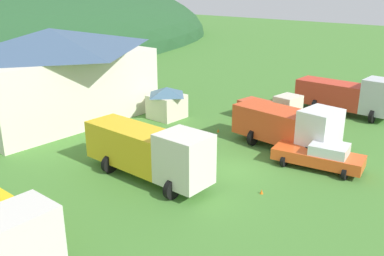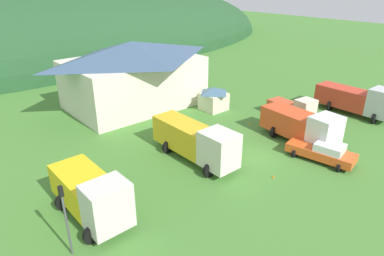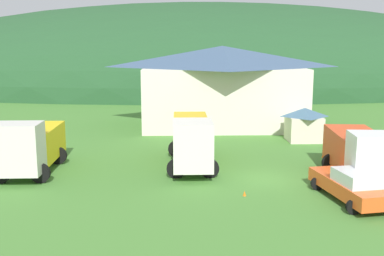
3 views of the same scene
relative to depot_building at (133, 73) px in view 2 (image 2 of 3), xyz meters
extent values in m
plane|color=#477F33|center=(0.91, -17.50, -3.79)|extent=(200.00, 200.00, 0.00)
ellipsoid|color=#234C28|center=(0.91, 43.82, -3.79)|extent=(125.48, 60.00, 29.15)
cube|color=silver|center=(0.00, 0.00, -1.07)|extent=(14.18, 9.66, 5.45)
pyramid|color=#3D5675|center=(0.00, 0.00, 2.61)|extent=(15.31, 10.43, 1.91)
cube|color=beige|center=(5.86, -7.11, -2.81)|extent=(2.59, 2.48, 1.95)
pyramid|color=#42667F|center=(5.86, -7.11, -1.50)|extent=(2.79, 2.68, 0.68)
cube|color=silver|center=(-12.79, -17.83, -1.83)|extent=(2.50, 1.97, 2.82)
cube|color=black|center=(-12.79, -17.92, -1.21)|extent=(1.35, 1.57, 0.90)
cube|color=yellow|center=(-12.83, -14.48, -2.24)|extent=(2.53, 4.77, 1.99)
cylinder|color=black|center=(-11.70, -17.81, -3.24)|extent=(1.10, 0.30, 1.10)
cylinder|color=black|center=(-13.88, -17.84, -3.24)|extent=(1.10, 0.30, 1.10)
cylinder|color=black|center=(-11.75, -13.76, -3.24)|extent=(1.10, 0.30, 1.10)
cylinder|color=black|center=(-13.92, -13.78, -3.24)|extent=(1.10, 0.30, 1.10)
cube|color=silver|center=(-3.19, -17.05, -1.86)|extent=(2.25, 2.65, 2.76)
cube|color=black|center=(-3.19, -17.18, -1.25)|extent=(1.21, 2.11, 0.88)
cube|color=gold|center=(-3.21, -12.87, -2.11)|extent=(2.27, 5.74, 2.26)
cylinder|color=black|center=(-2.22, -17.04, -3.24)|extent=(1.10, 0.30, 1.10)
cylinder|color=black|center=(-4.15, -17.05, -3.24)|extent=(1.10, 0.30, 1.10)
cylinder|color=black|center=(-2.25, -12.00, -3.24)|extent=(1.10, 0.30, 1.10)
cylinder|color=black|center=(-4.18, -12.01, -3.24)|extent=(1.10, 0.30, 1.10)
cube|color=white|center=(5.93, -20.45, -1.90)|extent=(2.69, 2.24, 2.68)
cube|color=black|center=(5.93, -20.55, -1.31)|extent=(1.49, 1.73, 0.86)
cube|color=#E04C23|center=(6.23, -16.88, -2.21)|extent=(2.95, 5.34, 2.06)
cylinder|color=black|center=(7.05, -20.55, -3.24)|extent=(1.10, 0.30, 1.10)
cylinder|color=black|center=(4.82, -20.36, -3.24)|extent=(1.10, 0.30, 1.10)
cylinder|color=black|center=(7.41, -16.20, -3.24)|extent=(1.10, 0.30, 1.10)
cylinder|color=black|center=(5.19, -16.01, -3.24)|extent=(1.10, 0.30, 1.10)
cube|color=beige|center=(10.22, -15.91, -2.33)|extent=(2.06, 1.74, 2.12)
cube|color=black|center=(10.21, -15.98, -1.87)|extent=(1.16, 1.34, 0.68)
cube|color=#DB512D|center=(10.49, -13.35, -2.84)|extent=(2.28, 3.78, 1.10)
cylinder|color=black|center=(11.02, -15.99, -3.39)|extent=(0.80, 0.30, 0.80)
cylinder|color=black|center=(9.42, -15.82, -3.39)|extent=(0.80, 0.30, 0.80)
cylinder|color=black|center=(11.35, -12.90, -3.39)|extent=(0.80, 0.30, 0.80)
cylinder|color=black|center=(9.75, -12.73, -3.39)|extent=(0.80, 0.30, 0.80)
cube|color=silver|center=(16.62, -20.67, -1.81)|extent=(2.36, 2.34, 2.85)
cube|color=red|center=(16.66, -16.64, -2.21)|extent=(2.40, 5.76, 2.06)
cylinder|color=black|center=(17.64, -20.68, -3.24)|extent=(1.10, 0.30, 1.10)
cylinder|color=black|center=(15.60, -20.66, -3.24)|extent=(1.10, 0.30, 1.10)
cylinder|color=black|center=(17.69, -15.79, -3.24)|extent=(1.10, 0.30, 1.10)
cylinder|color=black|center=(15.65, -15.77, -3.24)|extent=(1.10, 0.30, 1.10)
cube|color=#EF5822|center=(4.48, -21.13, -3.10)|extent=(2.80, 5.58, 0.70)
cube|color=silver|center=(4.59, -21.76, -2.44)|extent=(2.11, 2.40, 0.62)
cylinder|color=black|center=(5.62, -22.77, -3.45)|extent=(0.68, 0.24, 0.68)
cylinder|color=black|center=(3.96, -23.05, -3.45)|extent=(0.68, 0.24, 0.68)
cylinder|color=black|center=(5.00, -19.20, -3.45)|extent=(0.68, 0.24, 0.68)
cylinder|color=black|center=(3.34, -19.48, -3.45)|extent=(0.68, 0.24, 0.68)
cylinder|color=#4C4C51|center=(-15.15, -17.94, -1.89)|extent=(0.12, 0.12, 3.80)
cube|color=black|center=(-15.15, -17.94, 0.28)|extent=(0.20, 0.24, 0.55)
sphere|color=red|center=(-15.15, -17.81, 0.28)|extent=(0.14, 0.14, 0.14)
cone|color=orange|center=(-0.65, -20.36, -3.79)|extent=(0.36, 0.36, 0.51)
cone|color=orange|center=(5.75, -12.56, -3.79)|extent=(0.36, 0.36, 0.50)
camera|label=1|loc=(-18.52, -30.72, 6.96)|focal=39.53mm
camera|label=2|loc=(-19.28, -32.78, 9.98)|focal=31.63mm
camera|label=3|loc=(-3.94, -43.12, 3.98)|focal=43.82mm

